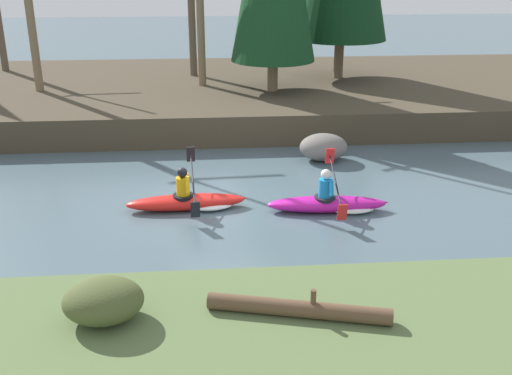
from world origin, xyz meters
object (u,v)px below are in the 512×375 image
kayaker_lead (332,203)px  kayaker_middle (191,201)px  boulder_midstream (323,147)px  driftwood_log (299,309)px

kayaker_lead → kayaker_middle: 3.21m
boulder_midstream → kayaker_lead: bearing=-97.6°
kayaker_lead → driftwood_log: (-1.56, -5.19, 0.63)m
kayaker_middle → boulder_midstream: bearing=37.7°
kayaker_middle → driftwood_log: bearing=-77.1°
kayaker_lead → driftwood_log: 5.45m
boulder_midstream → driftwood_log: 9.00m
driftwood_log → kayaker_middle: bearing=120.7°
kayaker_lead → boulder_midstream: 3.61m
driftwood_log → kayaker_lead: bearing=87.7°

